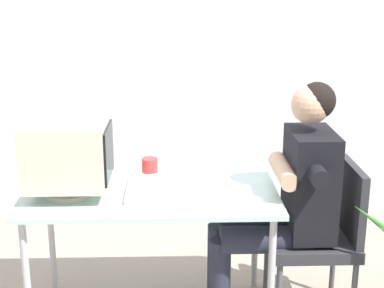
{
  "coord_description": "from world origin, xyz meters",
  "views": [
    {
      "loc": [
        0.13,
        -2.72,
        1.77
      ],
      "look_at": [
        0.21,
        0.0,
        0.97
      ],
      "focal_mm": 53.07,
      "sensor_mm": 36.0,
      "label": 1
    }
  ],
  "objects_px": {
    "crt_monitor": "(68,154)",
    "person_seated": "(285,197)",
    "office_chair": "(323,231)",
    "desk_mug": "(150,168)",
    "desk": "(151,202)",
    "keyboard": "(143,188)"
  },
  "relations": [
    {
      "from": "crt_monitor",
      "to": "desk",
      "type": "bearing_deg",
      "value": 5.17
    },
    {
      "from": "desk_mug",
      "to": "desk",
      "type": "bearing_deg",
      "value": -86.86
    },
    {
      "from": "keyboard",
      "to": "office_chair",
      "type": "xyz_separation_m",
      "value": [
        0.93,
        -0.05,
        -0.23
      ]
    },
    {
      "from": "office_chair",
      "to": "desk_mug",
      "type": "distance_m",
      "value": 0.98
    },
    {
      "from": "office_chair",
      "to": "desk_mug",
      "type": "bearing_deg",
      "value": 164.48
    },
    {
      "from": "keyboard",
      "to": "person_seated",
      "type": "xyz_separation_m",
      "value": [
        0.73,
        -0.05,
        -0.04
      ]
    },
    {
      "from": "crt_monitor",
      "to": "person_seated",
      "type": "relative_size",
      "value": 0.32
    },
    {
      "from": "office_chair",
      "to": "desk_mug",
      "type": "relative_size",
      "value": 7.95
    },
    {
      "from": "desk",
      "to": "keyboard",
      "type": "height_order",
      "value": "keyboard"
    },
    {
      "from": "keyboard",
      "to": "person_seated",
      "type": "height_order",
      "value": "person_seated"
    },
    {
      "from": "desk",
      "to": "keyboard",
      "type": "relative_size",
      "value": 3.2
    },
    {
      "from": "desk",
      "to": "person_seated",
      "type": "bearing_deg",
      "value": -3.07
    },
    {
      "from": "crt_monitor",
      "to": "office_chair",
      "type": "bearing_deg",
      "value": -0.03
    },
    {
      "from": "crt_monitor",
      "to": "desk_mug",
      "type": "distance_m",
      "value": 0.49
    },
    {
      "from": "office_chair",
      "to": "person_seated",
      "type": "distance_m",
      "value": 0.28
    },
    {
      "from": "desk_mug",
      "to": "office_chair",
      "type": "bearing_deg",
      "value": -15.52
    },
    {
      "from": "desk",
      "to": "desk_mug",
      "type": "bearing_deg",
      "value": 93.14
    },
    {
      "from": "office_chair",
      "to": "desk_mug",
      "type": "xyz_separation_m",
      "value": [
        -0.9,
        0.25,
        0.27
      ]
    },
    {
      "from": "desk",
      "to": "person_seated",
      "type": "relative_size",
      "value": 1.01
    },
    {
      "from": "keyboard",
      "to": "desk_mug",
      "type": "height_order",
      "value": "desk_mug"
    },
    {
      "from": "crt_monitor",
      "to": "desk_mug",
      "type": "bearing_deg",
      "value": 32.75
    },
    {
      "from": "crt_monitor",
      "to": "keyboard",
      "type": "relative_size",
      "value": 1.01
    }
  ]
}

